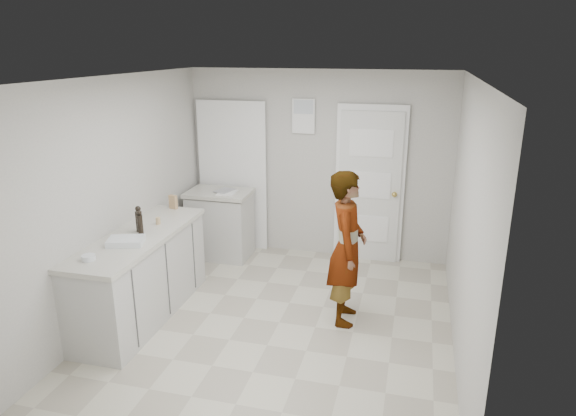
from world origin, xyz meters
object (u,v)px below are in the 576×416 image
(person, at_px, (347,248))
(oil_cruet_a, at_px, (139,219))
(spice_jar, at_px, (158,221))
(cake_mix_box, at_px, (173,202))
(oil_cruet_b, at_px, (140,223))
(baking_dish, at_px, (126,241))
(egg_bowl, at_px, (89,258))

(person, relative_size, oil_cruet_a, 5.84)
(person, bearing_deg, spice_jar, 88.29)
(cake_mix_box, bearing_deg, oil_cruet_b, -68.36)
(cake_mix_box, xyz_separation_m, oil_cruet_b, (0.07, -0.88, 0.04))
(cake_mix_box, bearing_deg, oil_cruet_a, -71.66)
(spice_jar, distance_m, oil_cruet_a, 0.28)
(spice_jar, relative_size, oil_cruet_b, 0.30)
(spice_jar, bearing_deg, oil_cruet_a, -107.45)
(spice_jar, height_order, oil_cruet_b, oil_cruet_b)
(oil_cruet_b, relative_size, baking_dish, 0.65)
(person, distance_m, oil_cruet_a, 2.17)
(baking_dish, bearing_deg, spice_jar, 87.79)
(spice_jar, bearing_deg, egg_bowl, -97.51)
(oil_cruet_a, distance_m, egg_bowl, 0.80)
(baking_dish, distance_m, egg_bowl, 0.45)
(cake_mix_box, height_order, oil_cruet_a, oil_cruet_a)
(spice_jar, distance_m, oil_cruet_b, 0.33)
(cake_mix_box, bearing_deg, person, 5.36)
(person, distance_m, baking_dish, 2.20)
(baking_dish, bearing_deg, cake_mix_box, 93.51)
(spice_jar, distance_m, baking_dish, 0.61)
(baking_dish, bearing_deg, oil_cruet_a, 98.76)
(oil_cruet_a, bearing_deg, baking_dish, -81.24)
(person, height_order, cake_mix_box, person)
(cake_mix_box, bearing_deg, spice_jar, -63.13)
(egg_bowl, bearing_deg, cake_mix_box, 88.47)
(cake_mix_box, xyz_separation_m, oil_cruet_a, (0.02, -0.81, 0.05))
(oil_cruet_a, height_order, baking_dish, oil_cruet_a)
(spice_jar, xyz_separation_m, baking_dish, (-0.02, -0.61, -0.01))
(spice_jar, bearing_deg, person, 3.02)
(oil_cruet_a, distance_m, oil_cruet_b, 0.09)
(oil_cruet_b, relative_size, egg_bowl, 2.06)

